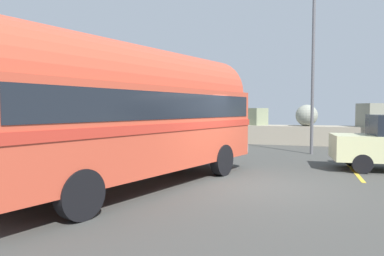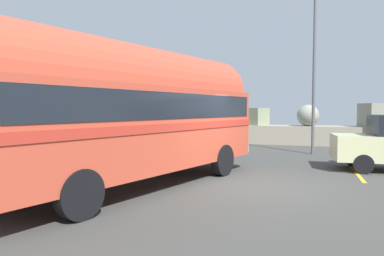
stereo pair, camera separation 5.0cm
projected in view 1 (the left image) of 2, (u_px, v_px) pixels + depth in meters
ground at (256, 186)px, 9.14m from camera, size 32.00×26.00×0.02m
breakwater at (288, 132)px, 20.19m from camera, size 31.36×2.55×2.37m
vintage_coach at (136, 110)px, 8.99m from camera, size 4.87×8.91×3.70m
second_coach at (35, 110)px, 11.09m from camera, size 3.88×8.87×3.70m
lamp_post at (311, 63)px, 15.41m from camera, size 0.96×0.24×7.48m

